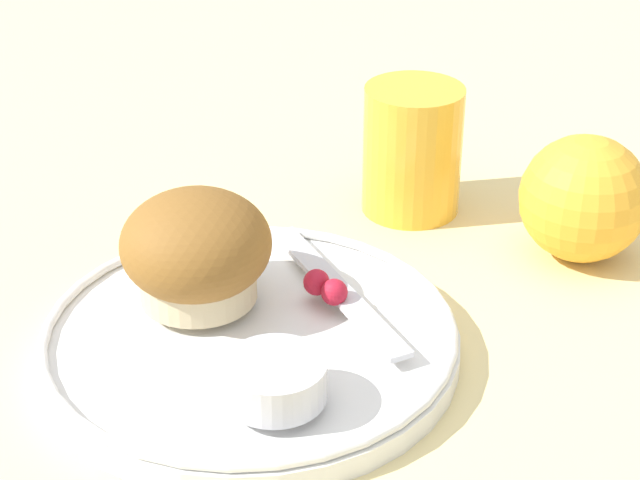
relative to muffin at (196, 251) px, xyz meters
The scene contains 8 objects.
ground_plane 0.06m from the muffin, 53.89° to the left, with size 3.00×3.00×0.00m, color beige.
plate 0.06m from the muffin, ahead, with size 0.24×0.24×0.02m.
muffin is the anchor object (origin of this frame).
cream_ramekin 0.11m from the muffin, 16.56° to the right, with size 0.05×0.05×0.02m.
berry_pair 0.08m from the muffin, 44.77° to the left, with size 0.03×0.02×0.02m.
butter_knife 0.09m from the muffin, 50.68° to the left, with size 0.15×0.06×0.00m.
orange_fruit 0.26m from the muffin, 65.43° to the left, with size 0.08×0.08×0.08m.
juice_glass 0.20m from the muffin, 94.17° to the left, with size 0.07×0.07×0.09m.
Camera 1 is at (0.41, -0.35, 0.36)m, focal length 60.00 mm.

